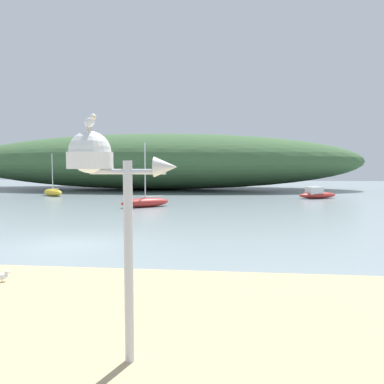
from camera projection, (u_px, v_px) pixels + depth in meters
The scene contains 8 objects.
ground_plane at pixel (69, 245), 13.36m from camera, with size 120.00×120.00×0.00m, color gray.
distant_hill at pixel (154, 162), 45.76m from camera, with size 48.74×15.96×6.60m, color #3D6038.
mast_structure at pixel (101, 170), 4.88m from camera, with size 1.44×0.59×3.03m.
seagull_on_radar at pixel (90, 121), 4.85m from camera, with size 0.26×0.23×0.21m.
sailboat_west_reach at pixel (53, 192), 35.12m from camera, with size 2.92×2.52×3.92m.
sailboat_centre_water at pixel (145, 202), 25.64m from camera, with size 3.36×2.88×4.36m.
motorboat_mid_channel at pixel (317, 194), 32.42m from camera, with size 3.71×2.50×0.99m.
seagull_upper_strand at pixel (3, 276), 8.44m from camera, with size 0.30×0.27×0.24m.
Camera 1 is at (5.76, -12.66, 2.78)m, focal length 35.44 mm.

